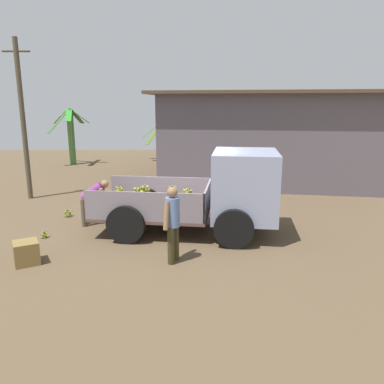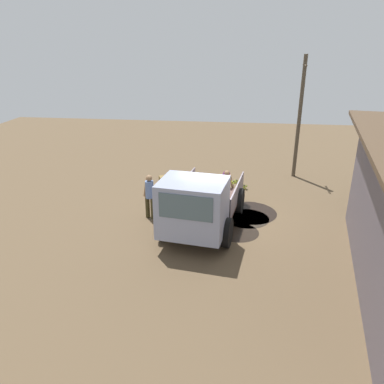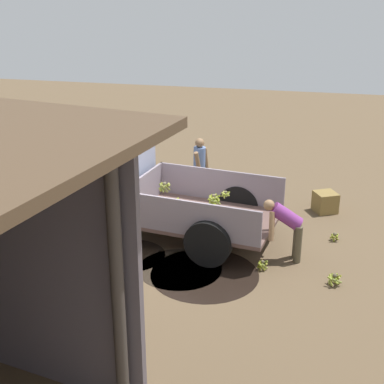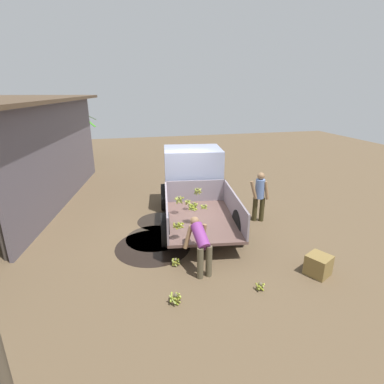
{
  "view_description": "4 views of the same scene",
  "coord_description": "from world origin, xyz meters",
  "px_view_note": "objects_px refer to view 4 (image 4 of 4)",
  "views": [
    {
      "loc": [
        -0.02,
        -10.03,
        3.26
      ],
      "look_at": [
        0.13,
        -0.55,
        1.05
      ],
      "focal_mm": 35.0,
      "sensor_mm": 36.0,
      "label": 1
    },
    {
      "loc": [
        11.61,
        0.43,
        5.92
      ],
      "look_at": [
        0.66,
        -0.96,
        1.47
      ],
      "focal_mm": 35.0,
      "sensor_mm": 36.0,
      "label": 2
    },
    {
      "loc": [
        -3.0,
        9.58,
        5.12
      ],
      "look_at": [
        -0.74,
        0.05,
        1.28
      ],
      "focal_mm": 50.0,
      "sensor_mm": 36.0,
      "label": 3
    },
    {
      "loc": [
        -8.48,
        1.64,
        4.13
      ],
      "look_at": [
        -0.16,
        -0.41,
        1.12
      ],
      "focal_mm": 28.0,
      "sensor_mm": 36.0,
      "label": 4
    }
  ],
  "objects_px": {
    "person_worker_loading": "(201,243)",
    "banana_bunch_on_ground_2": "(260,286)",
    "cargo_truck": "(194,180)",
    "banana_bunch_on_ground_0": "(175,298)",
    "person_foreground_visitor": "(260,195)",
    "wooden_crate_0": "(318,265)",
    "banana_bunch_on_ground_1": "(176,261)"
  },
  "relations": [
    {
      "from": "person_worker_loading",
      "to": "banana_bunch_on_ground_1",
      "type": "height_order",
      "value": "person_worker_loading"
    },
    {
      "from": "person_worker_loading",
      "to": "banana_bunch_on_ground_2",
      "type": "xyz_separation_m",
      "value": [
        -0.98,
        -1.07,
        -0.65
      ]
    },
    {
      "from": "cargo_truck",
      "to": "banana_bunch_on_ground_2",
      "type": "xyz_separation_m",
      "value": [
        -4.63,
        -0.31,
        -1.03
      ]
    },
    {
      "from": "cargo_truck",
      "to": "person_foreground_visitor",
      "type": "height_order",
      "value": "cargo_truck"
    },
    {
      "from": "person_worker_loading",
      "to": "banana_bunch_on_ground_2",
      "type": "height_order",
      "value": "person_worker_loading"
    },
    {
      "from": "person_foreground_visitor",
      "to": "banana_bunch_on_ground_2",
      "type": "xyz_separation_m",
      "value": [
        -3.29,
        1.51,
        -0.8
      ]
    },
    {
      "from": "banana_bunch_on_ground_1",
      "to": "wooden_crate_0",
      "type": "bearing_deg",
      "value": -109.97
    },
    {
      "from": "person_foreground_visitor",
      "to": "person_worker_loading",
      "type": "relative_size",
      "value": 1.3
    },
    {
      "from": "wooden_crate_0",
      "to": "person_foreground_visitor",
      "type": "bearing_deg",
      "value": 0.82
    },
    {
      "from": "banana_bunch_on_ground_0",
      "to": "banana_bunch_on_ground_1",
      "type": "distance_m",
      "value": 1.36
    },
    {
      "from": "person_foreground_visitor",
      "to": "wooden_crate_0",
      "type": "relative_size",
      "value": 3.35
    },
    {
      "from": "person_foreground_visitor",
      "to": "cargo_truck",
      "type": "bearing_deg",
      "value": -105.26
    },
    {
      "from": "cargo_truck",
      "to": "banana_bunch_on_ground_1",
      "type": "xyz_separation_m",
      "value": [
        -3.27,
        1.28,
        -1.03
      ]
    },
    {
      "from": "banana_bunch_on_ground_0",
      "to": "person_worker_loading",
      "type": "bearing_deg",
      "value": -39.42
    },
    {
      "from": "banana_bunch_on_ground_2",
      "to": "wooden_crate_0",
      "type": "relative_size",
      "value": 0.41
    },
    {
      "from": "banana_bunch_on_ground_0",
      "to": "banana_bunch_on_ground_1",
      "type": "height_order",
      "value": "banana_bunch_on_ground_0"
    },
    {
      "from": "cargo_truck",
      "to": "banana_bunch_on_ground_0",
      "type": "relative_size",
      "value": 17.48
    },
    {
      "from": "cargo_truck",
      "to": "banana_bunch_on_ground_2",
      "type": "bearing_deg",
      "value": -168.05
    },
    {
      "from": "banana_bunch_on_ground_2",
      "to": "banana_bunch_on_ground_1",
      "type": "bearing_deg",
      "value": 49.5
    },
    {
      "from": "cargo_truck",
      "to": "wooden_crate_0",
      "type": "height_order",
      "value": "cargo_truck"
    },
    {
      "from": "banana_bunch_on_ground_0",
      "to": "banana_bunch_on_ground_2",
      "type": "height_order",
      "value": "banana_bunch_on_ground_0"
    },
    {
      "from": "cargo_truck",
      "to": "person_worker_loading",
      "type": "height_order",
      "value": "cargo_truck"
    },
    {
      "from": "person_foreground_visitor",
      "to": "person_worker_loading",
      "type": "bearing_deg",
      "value": -26.91
    },
    {
      "from": "cargo_truck",
      "to": "banana_bunch_on_ground_0",
      "type": "height_order",
      "value": "cargo_truck"
    },
    {
      "from": "cargo_truck",
      "to": "wooden_crate_0",
      "type": "distance_m",
      "value": 4.88
    },
    {
      "from": "wooden_crate_0",
      "to": "cargo_truck",
      "type": "bearing_deg",
      "value": 22.86
    },
    {
      "from": "cargo_truck",
      "to": "banana_bunch_on_ground_1",
      "type": "bearing_deg",
      "value": 166.74
    },
    {
      "from": "person_worker_loading",
      "to": "banana_bunch_on_ground_0",
      "type": "xyz_separation_m",
      "value": [
        -0.95,
        0.78,
        -0.63
      ]
    },
    {
      "from": "cargo_truck",
      "to": "banana_bunch_on_ground_0",
      "type": "distance_m",
      "value": 4.96
    },
    {
      "from": "cargo_truck",
      "to": "person_worker_loading",
      "type": "bearing_deg",
      "value": 176.43
    },
    {
      "from": "person_worker_loading",
      "to": "banana_bunch_on_ground_1",
      "type": "relative_size",
      "value": 5.69
    },
    {
      "from": "person_foreground_visitor",
      "to": "person_worker_loading",
      "type": "height_order",
      "value": "person_foreground_visitor"
    }
  ]
}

